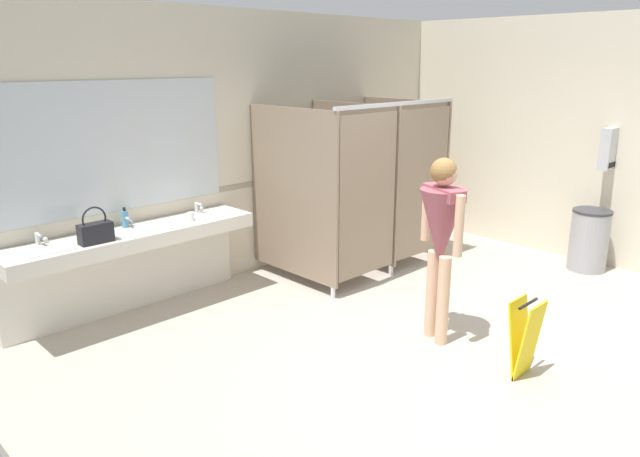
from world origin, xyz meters
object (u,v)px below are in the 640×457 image
(paper_towel_dispenser_upper, at_px, (609,149))
(trash_bin, at_px, (589,240))
(handbag, at_px, (96,232))
(paper_cup, at_px, (191,217))
(person_standing, at_px, (441,228))
(wet_floor_sign, at_px, (525,338))
(soap_dispenser, at_px, (125,219))

(paper_towel_dispenser_upper, distance_m, trash_bin, 1.10)
(trash_bin, relative_size, handbag, 2.23)
(trash_bin, bearing_deg, paper_cup, 147.69)
(person_standing, relative_size, wet_floor_sign, 2.61)
(handbag, relative_size, wet_floor_sign, 0.52)
(handbag, xyz_separation_m, paper_cup, (1.01, 0.06, -0.06))
(paper_towel_dispenser_upper, height_order, trash_bin, paper_towel_dispenser_upper)
(paper_towel_dispenser_upper, height_order, paper_cup, paper_towel_dispenser_upper)
(paper_towel_dispenser_upper, bearing_deg, trash_bin, 179.91)
(handbag, relative_size, paper_cup, 3.73)
(paper_towel_dispenser_upper, relative_size, wet_floor_sign, 0.77)
(trash_bin, height_order, paper_cup, paper_cup)
(paper_towel_dispenser_upper, xyz_separation_m, wet_floor_sign, (-3.15, -0.66, -1.12))
(person_standing, bearing_deg, soap_dispenser, 123.29)
(handbag, distance_m, soap_dispenser, 0.52)
(handbag, bearing_deg, trash_bin, -26.17)
(paper_towel_dispenser_upper, distance_m, person_standing, 3.14)
(paper_towel_dispenser_upper, xyz_separation_m, handbag, (-5.19, 2.43, -0.46))
(trash_bin, xyz_separation_m, wet_floor_sign, (-2.90, -0.66, -0.04))
(paper_towel_dispenser_upper, height_order, person_standing, paper_towel_dispenser_upper)
(paper_towel_dispenser_upper, distance_m, soap_dispenser, 5.51)
(trash_bin, bearing_deg, soap_dispenser, 148.93)
(paper_towel_dispenser_upper, xyz_separation_m, person_standing, (-3.11, 0.20, -0.39))
(paper_towel_dispenser_upper, xyz_separation_m, paper_cup, (-4.18, 2.48, -0.52))
(paper_towel_dispenser_upper, distance_m, wet_floor_sign, 3.41)
(person_standing, xyz_separation_m, soap_dispenser, (-1.65, 2.52, -0.09))
(trash_bin, height_order, handbag, handbag)
(person_standing, height_order, paper_cup, person_standing)
(paper_towel_dispenser_upper, relative_size, trash_bin, 0.66)
(paper_towel_dispenser_upper, relative_size, soap_dispenser, 2.45)
(soap_dispenser, height_order, paper_cup, soap_dispenser)
(handbag, bearing_deg, soap_dispenser, 34.51)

